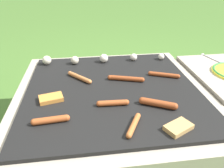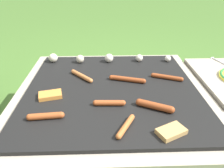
# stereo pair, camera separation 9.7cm
# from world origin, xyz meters

# --- Properties ---
(ground_plane) EXTENTS (14.00, 14.00, 0.00)m
(ground_plane) POSITION_xyz_m (0.00, 0.00, 0.00)
(ground_plane) COLOR #47702D
(grill) EXTENTS (0.99, 0.99, 0.36)m
(grill) POSITION_xyz_m (0.00, 0.00, 0.18)
(grill) COLOR #A89E8C
(grill) RESTS_ON ground_plane
(sausage_back_right) EXTENTS (0.15, 0.04, 0.03)m
(sausage_back_right) POSITION_xyz_m (-0.28, -0.25, 0.38)
(sausage_back_right) COLOR #A34C23
(sausage_back_right) RESTS_ON grill
(sausage_mid_right) EXTENTS (0.13, 0.14, 0.02)m
(sausage_mid_right) POSITION_xyz_m (-0.17, 0.12, 0.38)
(sausage_mid_right) COLOR #C6753D
(sausage_mid_right) RESTS_ON grill
(sausage_back_center) EXTENTS (0.19, 0.08, 0.03)m
(sausage_back_center) POSITION_xyz_m (0.09, 0.06, 0.38)
(sausage_back_center) COLOR #93421E
(sausage_back_center) RESTS_ON grill
(sausage_mid_left) EXTENTS (0.17, 0.08, 0.02)m
(sausage_mid_left) POSITION_xyz_m (0.31, 0.08, 0.38)
(sausage_mid_left) COLOR #93421E
(sausage_mid_left) RESTS_ON grill
(sausage_back_left) EXTENTS (0.15, 0.03, 0.03)m
(sausage_back_left) POSITION_xyz_m (-0.02, -0.16, 0.38)
(sausage_back_left) COLOR #A34C23
(sausage_back_left) RESTS_ON grill
(sausage_front_center) EXTENTS (0.16, 0.10, 0.03)m
(sausage_front_center) POSITION_xyz_m (0.18, -0.20, 0.38)
(sausage_front_center) COLOR #93421E
(sausage_front_center) RESTS_ON grill
(sausage_front_left) EXTENTS (0.08, 0.14, 0.02)m
(sausage_front_left) POSITION_xyz_m (0.04, -0.33, 0.38)
(sausage_front_left) COLOR #B7602D
(sausage_front_left) RESTS_ON grill
(bread_slice_right) EXTENTS (0.12, 0.09, 0.02)m
(bread_slice_right) POSITION_xyz_m (-0.30, -0.08, 0.37)
(bread_slice_right) COLOR #D18438
(bread_slice_right) RESTS_ON grill
(bread_slice_left) EXTENTS (0.12, 0.11, 0.02)m
(bread_slice_left) POSITION_xyz_m (0.21, -0.36, 0.37)
(bread_slice_left) COLOR tan
(bread_slice_left) RESTS_ON grill
(mushroom_row) EXTENTS (0.80, 0.07, 0.06)m
(mushroom_row) POSITION_xyz_m (-0.08, 0.34, 0.39)
(mushroom_row) COLOR beige
(mushroom_row) RESTS_ON grill
(fork_utensil) EXTENTS (0.07, 0.18, 0.01)m
(fork_utensil) POSITION_xyz_m (0.72, 0.30, 0.37)
(fork_utensil) COLOR silver
(fork_utensil) RESTS_ON side_ledge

